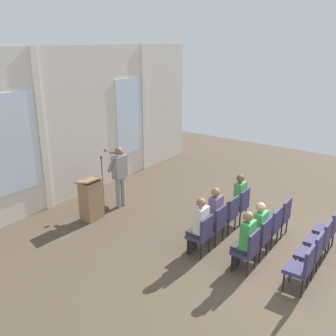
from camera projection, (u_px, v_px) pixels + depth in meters
The scene contains 22 objects.
ground_plane at pixel (299, 263), 8.07m from camera, with size 17.34×17.34×0.00m, color brown.
rear_partition at pixel (80, 123), 11.08m from camera, with size 10.66×0.14×4.38m.
speaker at pixel (119, 172), 10.49m from camera, with size 0.51×0.69×1.74m.
mic_stand at pixel (104, 198), 10.51m from camera, with size 0.28×0.28×1.55m.
lectern at pixel (91, 199), 9.90m from camera, with size 0.60×0.48×1.16m.
chair_r0_c0 at pixel (202, 233), 8.20m from camera, with size 0.46×0.44×0.94m.
audience_r0_c0 at pixel (199, 223), 8.18m from camera, with size 0.36×0.39×1.35m.
chair_r0_c1 at pixel (216, 222), 8.69m from camera, with size 0.46×0.44×0.94m.
audience_r0_c1 at pixel (214, 213), 8.66m from camera, with size 0.36×0.39×1.37m.
chair_r0_c2 at pixel (229, 213), 9.17m from camera, with size 0.46×0.44×0.94m.
chair_r0_c3 at pixel (240, 204), 9.66m from camera, with size 0.46×0.44×0.94m.
audience_r0_c3 at pixel (238, 196), 9.64m from camera, with size 0.36×0.39×1.32m.
chair_r1_c0 at pixel (248, 248), 7.60m from camera, with size 0.46×0.44×0.94m.
audience_r1_c0 at pixel (245, 238), 7.58m from camera, with size 0.36×0.39×1.33m.
chair_r1_c1 at pixel (261, 236), 8.09m from camera, with size 0.46×0.44×0.94m.
audience_r1_c1 at pixel (258, 227), 8.07m from camera, with size 0.36×0.39×1.30m.
chair_r1_c2 at pixel (272, 225), 8.57m from camera, with size 0.46×0.44×0.94m.
chair_r1_c3 at pixel (282, 215), 9.06m from camera, with size 0.46×0.44×0.94m.
chair_r2_c0 at pixel (302, 266), 7.00m from camera, with size 0.46×0.44×0.94m.
chair_r2_c1 at pixel (312, 252), 7.49m from camera, with size 0.46×0.44×0.94m.
chair_r2_c2 at pixel (321, 239), 7.98m from camera, with size 0.46×0.44×0.94m.
chair_r2_c3 at pixel (329, 227), 8.46m from camera, with size 0.46×0.44×0.94m.
Camera 1 is at (-7.30, -1.83, 4.53)m, focal length 40.42 mm.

